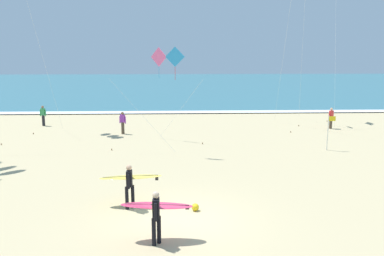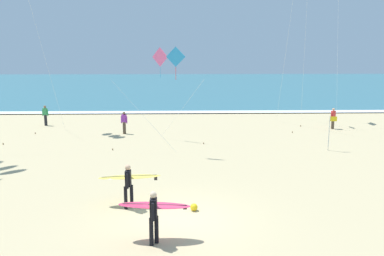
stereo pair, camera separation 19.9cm
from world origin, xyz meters
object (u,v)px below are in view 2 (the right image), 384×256
bystander_green_top (45,115)px  lifeguard_flag (330,130)px  surfer_lead (154,210)px  bystander_purple_top (124,123)px  kite_diamond_cobalt_low (173,61)px  bystander_red_top (333,118)px  surfer_trailing (129,180)px  beach_ball (194,207)px  kite_diamond_rose_high (161,60)px

bystander_green_top → lifeguard_flag: size_ratio=0.76×
surfer_lead → bystander_purple_top: (-3.18, 16.63, -0.24)m
kite_diamond_cobalt_low → bystander_red_top: size_ratio=3.81×
surfer_lead → kite_diamond_cobalt_low: (0.45, 10.88, 4.24)m
bystander_red_top → lifeguard_flag: 7.14m
surfer_trailing → lifeguard_flag: bearing=38.2°
kite_diamond_cobalt_low → beach_ball: kite_diamond_cobalt_low is taller
bystander_green_top → surfer_trailing: bearing=-63.1°
bystander_purple_top → kite_diamond_rose_high: bearing=-30.2°
bystander_red_top → lifeguard_flag: size_ratio=0.76×
bystander_green_top → bystander_purple_top: (6.63, -3.38, 0.00)m
surfer_lead → bystander_green_top: size_ratio=1.43×
surfer_lead → lifeguard_flag: 14.93m
beach_ball → bystander_green_top: bearing=122.3°
surfer_lead → kite_diamond_rose_high: size_ratio=0.38×
bystander_purple_top → bystander_red_top: bearing=5.1°
lifeguard_flag → beach_ball: size_ratio=7.50×
bystander_green_top → surfer_lead: bearing=-63.9°
bystander_green_top → lifeguard_flag: lifeguard_flag is taller
kite_diamond_rose_high → bystander_purple_top: kite_diamond_rose_high is taller
surfer_trailing → beach_ball: surfer_trailing is taller
kite_diamond_rose_high → bystander_red_top: kite_diamond_rose_high is taller
kite_diamond_cobalt_low → beach_ball: 9.94m
lifeguard_flag → bystander_red_top: bearing=68.1°
surfer_lead → bystander_red_top: size_ratio=1.43×
bystander_red_top → beach_ball: bearing=-125.2°
surfer_lead → kite_diamond_rose_high: kite_diamond_rose_high is taller
surfer_lead → kite_diamond_cobalt_low: size_ratio=0.38×
kite_diamond_cobalt_low → bystander_green_top: bearing=138.3°
bystander_purple_top → lifeguard_flag: (12.81, -5.22, 0.45)m
kite_diamond_rose_high → bystander_purple_top: bearing=149.8°
surfer_trailing → beach_ball: (2.45, -0.50, -0.91)m
beach_ball → surfer_trailing: bearing=168.5°
bystander_red_top → beach_ball: bystander_red_top is taller
kite_diamond_cobalt_low → beach_ball: bearing=-84.2°
kite_diamond_rose_high → surfer_lead: bearing=-88.4°
surfer_lead → lifeguard_flag: bearing=49.8°
kite_diamond_rose_high → kite_diamond_cobalt_low: 4.24m
lifeguard_flag → bystander_purple_top: bearing=157.8°
kite_diamond_cobalt_low → surfer_trailing: bearing=-101.3°
bystander_green_top → bystander_purple_top: same height
surfer_trailing → beach_ball: bearing=-11.5°
bystander_purple_top → beach_ball: (4.49, -14.21, -0.67)m
lifeguard_flag → beach_ball: lifeguard_flag is taller
kite_diamond_rose_high → kite_diamond_cobalt_low: (0.88, -4.15, 0.04)m
bystander_green_top → beach_ball: 20.82m
kite_diamond_cobalt_low → bystander_green_top: (-10.26, 9.13, -4.48)m
lifeguard_flag → beach_ball: 12.30m
surfer_lead → beach_ball: 2.90m
bystander_purple_top → lifeguard_flag: bearing=-22.2°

